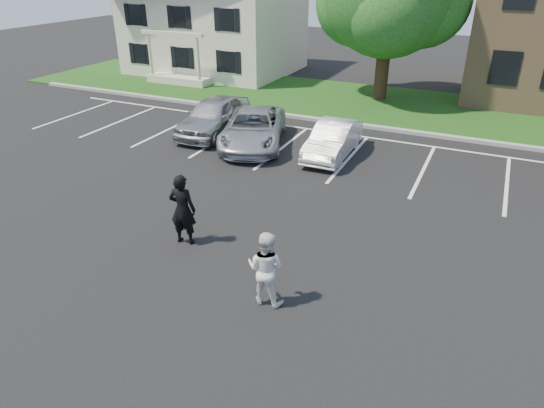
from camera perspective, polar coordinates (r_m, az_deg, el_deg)
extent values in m
plane|color=black|center=(12.30, -1.99, -7.12)|extent=(90.00, 90.00, 0.00)
cube|color=gray|center=(22.61, 12.03, 8.83)|extent=(40.00, 0.30, 0.15)
cube|color=#194211|center=(26.39, 14.20, 11.11)|extent=(44.00, 8.00, 0.08)
cube|color=silver|center=(26.22, -22.09, 9.78)|extent=(0.12, 5.20, 0.01)
cube|color=silver|center=(24.30, -17.42, 9.28)|extent=(0.12, 5.20, 0.01)
cube|color=silver|center=(22.57, -12.01, 8.61)|extent=(0.12, 5.20, 0.01)
cube|color=silver|center=(21.07, -5.80, 7.75)|extent=(0.12, 5.20, 0.01)
cube|color=silver|center=(19.85, 1.24, 6.66)|extent=(0.12, 5.20, 0.01)
cube|color=silver|center=(18.97, 9.03, 5.34)|extent=(0.12, 5.20, 0.01)
cube|color=silver|center=(18.48, 17.36, 3.81)|extent=(0.12, 5.20, 0.01)
cube|color=silver|center=(18.40, 25.91, 2.15)|extent=(0.12, 5.20, 0.01)
cube|color=silver|center=(21.17, 14.83, 7.07)|extent=(34.00, 0.12, 0.01)
cube|color=#BEB79E|center=(34.28, -6.63, 19.61)|extent=(10.00, 8.00, 5.20)
cube|color=#BEB79E|center=(31.14, -10.60, 14.21)|extent=(4.00, 1.60, 0.50)
cylinder|color=#BEB79E|center=(31.46, -14.06, 16.06)|extent=(0.18, 0.18, 2.70)
cylinder|color=#BEB79E|center=(29.49, -8.65, 15.84)|extent=(0.18, 0.18, 2.70)
cube|color=#BEB79E|center=(30.19, -11.74, 19.04)|extent=(4.20, 0.25, 0.20)
cube|color=black|center=(31.12, -10.49, 16.56)|extent=(0.90, 0.06, 1.20)
cube|color=black|center=(30.80, -10.87, 20.77)|extent=(0.90, 0.06, 1.20)
cube|color=black|center=(31.49, -11.51, 16.60)|extent=(0.32, 0.05, 1.25)
cube|color=black|center=(30.76, -9.45, 16.52)|extent=(0.32, 0.05, 1.25)
cube|color=black|center=(26.43, 25.70, 14.20)|extent=(1.30, 0.06, 1.60)
cylinder|color=black|center=(27.26, 12.82, 15.13)|extent=(0.70, 0.70, 3.20)
sphere|color=#214515|center=(27.20, 17.48, 21.86)|extent=(4.60, 4.60, 4.60)
sphere|color=#214515|center=(27.63, 10.07, 22.25)|extent=(4.40, 4.40, 4.40)
sphere|color=#214515|center=(25.30, 13.64, 21.08)|extent=(4.00, 4.00, 4.00)
imported|color=black|center=(12.94, -10.47, -0.64)|extent=(0.79, 0.58, 1.99)
imported|color=white|center=(10.61, -0.77, -7.55)|extent=(0.87, 0.68, 1.76)
imported|color=#ACACB1|center=(21.48, -6.83, 10.27)|extent=(2.17, 4.75, 1.58)
imported|color=#B0B2B8|center=(19.98, -2.23, 8.91)|extent=(3.91, 5.58, 1.41)
imported|color=silver|center=(18.96, 7.19, 7.52)|extent=(1.49, 3.98, 1.30)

